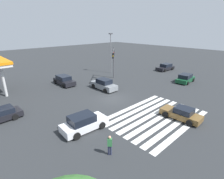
{
  "coord_description": "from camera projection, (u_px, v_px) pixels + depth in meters",
  "views": [
    {
      "loc": [
        -15.22,
        -16.16,
        9.35
      ],
      "look_at": [
        0.0,
        0.0,
        1.4
      ],
      "focal_mm": 28.0,
      "sensor_mm": 36.0,
      "label": 1
    }
  ],
  "objects": [
    {
      "name": "crosswalk_markings",
      "position": [
        155.0,
        117.0,
        19.3
      ],
      "size": [
        10.81,
        7.25,
        0.01
      ],
      "rotation": [
        0.0,
        0.0,
        1.57
      ],
      "color": "silver",
      "rests_on": "ground_plane"
    },
    {
      "name": "car_4",
      "position": [
        104.0,
        85.0,
        27.61
      ],
      "size": [
        2.1,
        4.78,
        1.7
      ],
      "rotation": [
        0.0,
        0.0,
        1.56
      ],
      "color": "gray",
      "rests_on": "ground_plane"
    },
    {
      "name": "car_5",
      "position": [
        165.0,
        67.0,
        39.99
      ],
      "size": [
        4.74,
        2.47,
        1.48
      ],
      "rotation": [
        0.0,
        0.0,
        3.06
      ],
      "color": "black",
      "rests_on": "ground_plane"
    },
    {
      "name": "ground_plane",
      "position": [
        112.0,
        99.0,
        24.05
      ],
      "size": [
        139.81,
        139.81,
        0.0
      ],
      "primitive_type": "plane",
      "color": "#2B2D30"
    },
    {
      "name": "car_2",
      "position": [
        64.0,
        80.0,
        29.94
      ],
      "size": [
        2.25,
        4.77,
        1.55
      ],
      "rotation": [
        0.0,
        0.0,
        -1.6
      ],
      "color": "black",
      "rests_on": "ground_plane"
    },
    {
      "name": "street_light_pole_a",
      "position": [
        111.0,
        50.0,
        36.16
      ],
      "size": [
        0.8,
        0.36,
        8.2
      ],
      "color": "slate",
      "rests_on": "ground_plane"
    },
    {
      "name": "car_1",
      "position": [
        84.0,
        123.0,
        16.61
      ],
      "size": [
        4.57,
        2.31,
        1.62
      ],
      "rotation": [
        0.0,
        0.0,
        -0.06
      ],
      "color": "silver",
      "rests_on": "ground_plane"
    },
    {
      "name": "car_6",
      "position": [
        181.0,
        114.0,
        18.67
      ],
      "size": [
        2.02,
        4.25,
        1.36
      ],
      "rotation": [
        0.0,
        0.0,
        1.6
      ],
      "color": "brown",
      "rests_on": "ground_plane"
    },
    {
      "name": "pedestrian",
      "position": [
        110.0,
        144.0,
        13.25
      ],
      "size": [
        0.41,
        0.41,
        1.69
      ],
      "rotation": [
        0.0,
        0.0,
        0.8
      ],
      "color": "#232842",
      "rests_on": "ground_plane"
    },
    {
      "name": "car_0",
      "position": [
        185.0,
        78.0,
        31.21
      ],
      "size": [
        4.49,
        2.39,
        1.5
      ],
      "rotation": [
        0.0,
        0.0,
        0.07
      ],
      "color": "#144728",
      "rests_on": "ground_plane"
    },
    {
      "name": "traffic_signal_mast",
      "position": [
        113.0,
        58.0,
        30.93
      ],
      "size": [
        4.32,
        4.32,
        5.85
      ],
      "rotation": [
        0.0,
        0.0,
        -2.36
      ],
      "color": "#47474C",
      "rests_on": "ground_plane"
    }
  ]
}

